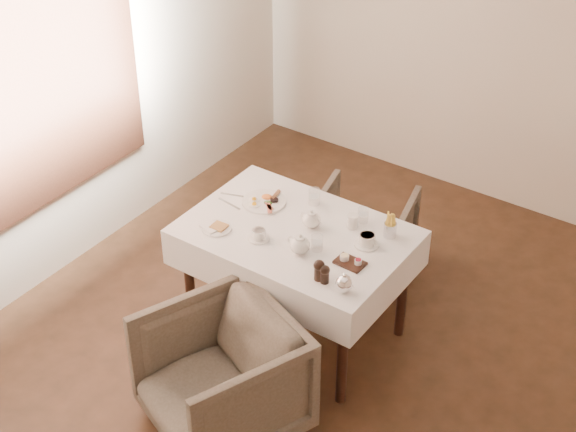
# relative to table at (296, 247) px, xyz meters

# --- Properties ---
(room) EXTENTS (5.00, 5.00, 5.00)m
(room) POSITION_rel_table_xyz_m (-1.62, -0.41, 0.96)
(room) COLOR black
(room) RESTS_ON ground
(table) EXTENTS (1.28, 0.88, 0.75)m
(table) POSITION_rel_table_xyz_m (0.00, 0.00, 0.00)
(table) COLOR black
(table) RESTS_ON ground
(armchair_near) EXTENTS (0.97, 0.99, 0.69)m
(armchair_near) POSITION_rel_table_xyz_m (0.10, -0.85, -0.29)
(armchair_near) COLOR #484034
(armchair_near) RESTS_ON ground
(armchair_far) EXTENTS (0.73, 0.75, 0.57)m
(armchair_far) POSITION_rel_table_xyz_m (0.01, 0.78, -0.35)
(armchair_far) COLOR #484034
(armchair_far) RESTS_ON ground
(breakfast_plate) EXTENTS (0.27, 0.27, 0.03)m
(breakfast_plate) POSITION_rel_table_xyz_m (-0.32, 0.14, 0.13)
(breakfast_plate) COLOR white
(breakfast_plate) RESTS_ON table
(side_plate) EXTENTS (0.18, 0.17, 0.02)m
(side_plate) POSITION_rel_table_xyz_m (-0.39, -0.25, 0.12)
(side_plate) COLOR white
(side_plate) RESTS_ON table
(teapot_centre) EXTENTS (0.15, 0.12, 0.12)m
(teapot_centre) POSITION_rel_table_xyz_m (0.05, 0.08, 0.17)
(teapot_centre) COLOR white
(teapot_centre) RESTS_ON table
(teapot_front) EXTENTS (0.16, 0.13, 0.12)m
(teapot_front) POSITION_rel_table_xyz_m (0.13, -0.16, 0.18)
(teapot_front) COLOR white
(teapot_front) RESTS_ON table
(creamer) EXTENTS (0.07, 0.07, 0.08)m
(creamer) POSITION_rel_table_xyz_m (0.24, 0.22, 0.16)
(creamer) COLOR white
(creamer) RESTS_ON table
(teacup_near) EXTENTS (0.13, 0.13, 0.06)m
(teacup_near) POSITION_rel_table_xyz_m (-0.13, -0.18, 0.14)
(teacup_near) COLOR white
(teacup_near) RESTS_ON table
(teacup_far) EXTENTS (0.14, 0.14, 0.07)m
(teacup_far) POSITION_rel_table_xyz_m (0.40, 0.11, 0.15)
(teacup_far) COLOR white
(teacup_far) RESTS_ON table
(glass_left) EXTENTS (0.09, 0.09, 0.10)m
(glass_left) POSITION_rel_table_xyz_m (-0.07, 0.30, 0.17)
(glass_left) COLOR silver
(glass_left) RESTS_ON table
(glass_mid) EXTENTS (0.08, 0.08, 0.09)m
(glass_mid) POSITION_rel_table_xyz_m (0.20, -0.08, 0.16)
(glass_mid) COLOR silver
(glass_mid) RESTS_ON table
(glass_right) EXTENTS (0.08, 0.08, 0.09)m
(glass_right) POSITION_rel_table_xyz_m (0.27, 0.30, 0.16)
(glass_right) COLOR silver
(glass_right) RESTS_ON table
(condiment_board) EXTENTS (0.17, 0.11, 0.04)m
(condiment_board) POSITION_rel_table_xyz_m (0.41, -0.09, 0.13)
(condiment_board) COLOR black
(condiment_board) RESTS_ON table
(pepper_mill_left) EXTENTS (0.08, 0.08, 0.12)m
(pepper_mill_left) POSITION_rel_table_xyz_m (0.35, -0.30, 0.18)
(pepper_mill_left) COLOR black
(pepper_mill_left) RESTS_ON table
(pepper_mill_right) EXTENTS (0.06, 0.06, 0.11)m
(pepper_mill_right) POSITION_rel_table_xyz_m (0.39, -0.30, 0.17)
(pepper_mill_right) COLOR black
(pepper_mill_right) RESTS_ON table
(silver_pot) EXTENTS (0.12, 0.10, 0.12)m
(silver_pot) POSITION_rel_table_xyz_m (0.51, -0.31, 0.18)
(silver_pot) COLOR white
(silver_pot) RESTS_ON table
(fries_cup) EXTENTS (0.07, 0.07, 0.16)m
(fries_cup) POSITION_rel_table_xyz_m (0.47, 0.26, 0.18)
(fries_cup) COLOR silver
(fries_cup) RESTS_ON table
(cutlery_fork) EXTENTS (0.18, 0.07, 0.00)m
(cutlery_fork) POSITION_rel_table_xyz_m (-0.51, 0.09, 0.12)
(cutlery_fork) COLOR silver
(cutlery_fork) RESTS_ON table
(cutlery_knife) EXTENTS (0.18, 0.04, 0.00)m
(cutlery_knife) POSITION_rel_table_xyz_m (-0.48, 0.00, 0.12)
(cutlery_knife) COLOR silver
(cutlery_knife) RESTS_ON table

